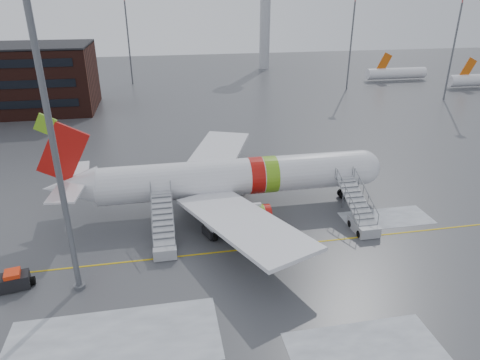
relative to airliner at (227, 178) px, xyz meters
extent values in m
plane|color=#494C4F|center=(-4.50, -7.32, -3.42)|extent=(260.00, 260.00, 0.00)
cylinder|color=white|center=(0.95, 0.00, 0.08)|extent=(28.00, 3.80, 3.80)
sphere|color=white|center=(14.95, 0.00, 0.08)|extent=(3.80, 3.80, 3.80)
cube|color=black|center=(16.00, 0.00, 0.58)|extent=(1.09, 1.60, 0.97)
cone|color=white|center=(-15.45, 0.00, 0.33)|extent=(5.20, 3.72, 3.72)
cube|color=#B7120E|center=(-15.55, 0.00, 3.88)|extent=(5.27, 0.30, 6.09)
cube|color=#76B61D|center=(-16.65, 0.00, 6.68)|extent=(2.16, 0.26, 2.16)
cube|color=white|center=(-15.25, 2.60, 0.98)|extent=(3.07, 4.85, 0.18)
cube|color=white|center=(-15.25, -2.60, 0.98)|extent=(3.07, 4.85, 0.18)
cube|color=white|center=(-0.05, 8.50, -0.52)|extent=(10.72, 15.97, 1.13)
cube|color=white|center=(-0.05, -8.50, -0.52)|extent=(10.72, 15.97, 1.13)
cylinder|color=white|center=(1.45, 5.20, -1.87)|extent=(3.40, 2.10, 2.10)
cylinder|color=white|center=(1.45, -5.20, -1.87)|extent=(3.40, 2.10, 2.10)
cylinder|color=#595B60|center=(12.95, 0.00, -2.52)|extent=(0.20, 0.20, 1.80)
cylinder|color=black|center=(12.95, 0.00, -2.97)|extent=(0.90, 0.56, 0.90)
cylinder|color=black|center=(0.45, 2.40, -2.97)|extent=(0.90, 0.56, 0.90)
cylinder|color=black|center=(0.45, -2.40, -2.97)|extent=(0.90, 0.56, 0.90)
cube|color=#A5A8AC|center=(12.00, -7.30, -2.87)|extent=(2.00, 3.20, 1.00)
cube|color=#A5A8AC|center=(12.00, -5.20, -1.19)|extent=(1.90, 5.87, 2.52)
cube|color=#A5A8AC|center=(12.00, -1.90, -0.02)|extent=(1.90, 1.40, 0.15)
cylinder|color=#595B60|center=(12.00, -2.30, -1.72)|extent=(0.16, 0.16, 3.40)
cylinder|color=black|center=(11.10, -8.30, -3.07)|extent=(0.25, 0.70, 0.70)
cylinder|color=black|center=(12.90, -6.30, -3.07)|extent=(0.25, 0.70, 0.70)
cube|color=#A8AAAF|center=(-6.84, -7.30, -2.87)|extent=(2.00, 3.20, 1.00)
cube|color=#A8AAAF|center=(-6.84, -5.20, -1.19)|extent=(1.90, 5.87, 2.52)
cube|color=#A8AAAF|center=(-6.84, -1.90, -0.02)|extent=(1.90, 1.40, 0.15)
cylinder|color=#595B60|center=(-6.84, -2.30, -1.72)|extent=(0.16, 0.16, 3.40)
cylinder|color=black|center=(-7.74, -8.30, -3.07)|extent=(0.25, 0.70, 0.70)
cylinder|color=black|center=(-5.94, -6.30, -3.07)|extent=(0.25, 0.70, 0.70)
cube|color=black|center=(-1.50, -5.15, -2.90)|extent=(3.62, 2.76, 0.80)
cube|color=silver|center=(-2.04, -5.36, -2.10)|extent=(2.08, 2.08, 1.03)
cube|color=black|center=(-2.04, -5.36, -1.70)|extent=(1.82, 1.89, 0.17)
cylinder|color=black|center=(-2.28, -6.31, -3.02)|extent=(0.61, 0.87, 0.80)
cylinder|color=black|center=(-0.14, -5.49, -3.02)|extent=(0.61, 0.87, 0.80)
cylinder|color=black|center=(-2.86, -4.82, -3.02)|extent=(0.61, 0.87, 0.80)
cylinder|color=black|center=(-0.72, -3.99, -3.02)|extent=(0.61, 0.87, 0.80)
cube|color=black|center=(-18.41, -10.27, -2.80)|extent=(2.44, 1.73, 1.12)
cube|color=red|center=(-18.41, -10.27, -2.13)|extent=(1.32, 1.41, 0.45)
cylinder|color=black|center=(-19.30, -10.27, -3.08)|extent=(1.22, 0.86, 0.67)
cylinder|color=black|center=(-17.52, -10.27, -3.08)|extent=(1.22, 0.86, 0.67)
cylinder|color=#595B60|center=(-13.51, -11.17, 7.51)|extent=(0.44, 0.44, 21.86)
cylinder|color=#595B60|center=(-13.51, -11.17, -3.27)|extent=(0.90, 0.90, 0.30)
cylinder|color=#B2B5BA|center=(25.50, 87.68, 10.58)|extent=(3.00, 3.00, 28.00)
cylinder|color=#595B60|center=(37.50, 54.68, 6.18)|extent=(0.36, 0.36, 19.20)
cylinder|color=#595B60|center=(-12.50, 70.68, 6.18)|extent=(0.36, 0.36, 19.20)
cylinder|color=#595B60|center=(53.50, 40.68, 6.18)|extent=(0.36, 0.36, 19.20)
camera|label=1|loc=(-6.35, -40.09, 17.66)|focal=32.00mm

